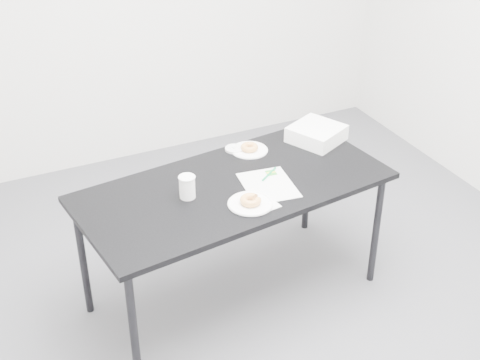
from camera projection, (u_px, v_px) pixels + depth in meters
name	position (u px, v px, depth m)	size (l,w,h in m)	color
floor	(253.00, 313.00, 3.63)	(4.00, 4.00, 0.00)	#4D4D52
table	(234.00, 194.00, 3.42)	(1.67, 0.94, 0.72)	black
scorecard	(268.00, 185.00, 3.38)	(0.25, 0.32, 0.00)	silver
logo_patch	(271.00, 173.00, 3.48)	(0.05, 0.05, 0.00)	green
pen	(269.00, 174.00, 3.46)	(0.01, 0.01, 0.15)	#0B8047
napkin	(260.00, 204.00, 3.23)	(0.15, 0.15, 0.00)	silver
plate_near	(251.00, 204.00, 3.23)	(0.22, 0.22, 0.01)	white
donut_near	(251.00, 200.00, 3.22)	(0.10, 0.10, 0.03)	#DD9546
plate_far	(249.00, 150.00, 3.70)	(0.20, 0.20, 0.01)	white
donut_far	(249.00, 147.00, 3.69)	(0.10, 0.10, 0.03)	#DD9546
coffee_cup	(187.00, 187.00, 3.26)	(0.08, 0.08, 0.12)	white
cup_lid	(234.00, 149.00, 3.70)	(0.10, 0.10, 0.01)	white
bakery_box	(316.00, 134.00, 3.78)	(0.26, 0.26, 0.09)	white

